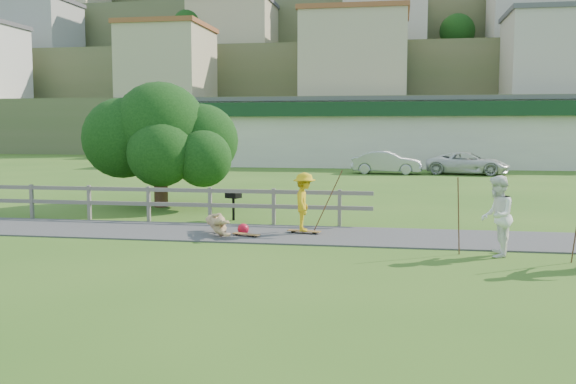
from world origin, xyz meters
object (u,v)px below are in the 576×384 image
skater_rider (304,206)px  car_white (468,163)px  skater_fallen (219,224)px  car_silver (387,163)px  tree (160,150)px  spectator_a (497,216)px  bbq (233,206)px

skater_rider → car_white: (6.75, 23.84, -0.11)m
skater_fallen → car_white: bearing=41.2°
car_silver → tree: 20.04m
skater_fallen → tree: tree is taller
car_silver → car_white: bearing=-82.2°
spectator_a → car_white: spectator_a is taller
tree → bbq: 4.84m
skater_rider → bbq: (-2.61, 2.30, -0.34)m
spectator_a → tree: tree is taller
spectator_a → car_silver: (-2.98, 25.75, -0.21)m
bbq → skater_fallen: bearing=-58.9°
bbq → tree: bearing=164.9°
skater_fallen → spectator_a: size_ratio=0.95×
car_white → skater_rider: bearing=174.9°
skater_rider → bbq: bearing=42.3°
skater_fallen → car_silver: car_silver is taller
car_silver → tree: bearing=161.2°
spectator_a → bbq: (-7.37, 4.50, -0.46)m
skater_fallen → spectator_a: bearing=-41.2°
skater_rider → car_silver: (1.78, 23.55, -0.09)m
car_silver → spectator_a: bearing=-168.9°
skater_fallen → car_silver: (4.04, 24.18, 0.39)m
spectator_a → tree: size_ratio=0.33×
car_silver → bbq: bearing=172.9°
spectator_a → tree: 13.21m
skater_rider → spectator_a: (4.76, -2.19, 0.12)m
skater_fallen → bbq: bearing=68.2°
skater_fallen → car_silver: bearing=51.9°
car_silver → bbq: car_silver is taller
car_white → car_silver: bearing=103.9°
spectator_a → car_white: bearing=-174.0°
car_white → bbq: car_white is taller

